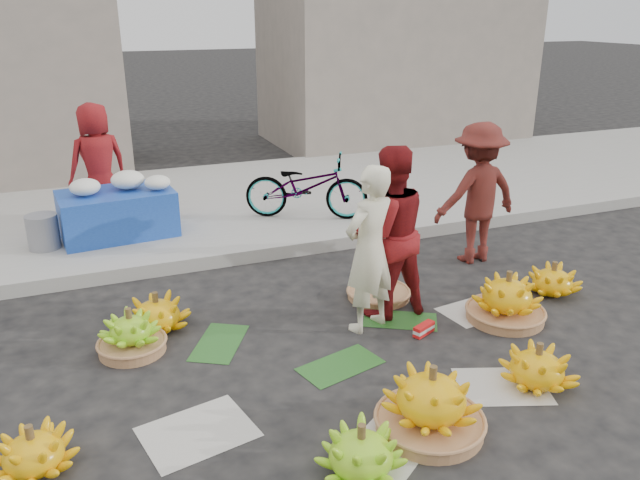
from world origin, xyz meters
name	(u,v)px	position (x,y,z in m)	size (l,w,h in m)	color
ground	(342,351)	(0.00, 0.00, 0.00)	(80.00, 80.00, 0.00)	black
curb	(263,251)	(0.00, 2.20, 0.07)	(40.00, 0.25, 0.15)	#9A9791
sidewalk	(220,202)	(0.00, 4.30, 0.06)	(40.00, 4.00, 0.12)	#9A9791
building_right	(396,15)	(4.50, 7.70, 2.50)	(5.00, 3.00, 5.00)	gray
newspaper_scatter	(387,405)	(0.00, -0.80, 0.00)	(3.20, 1.80, 0.00)	beige
banana_leaves	(321,342)	(-0.10, 0.20, 0.00)	(2.00, 1.00, 0.00)	#1D531B
banana_bunch_0	(33,452)	(-2.28, -0.59, 0.14)	(0.50, 0.50, 0.32)	yellow
banana_bunch_1	(361,452)	(-0.46, -1.34, 0.15)	(0.58, 0.58, 0.34)	#72C51C
banana_bunch_2	(431,403)	(0.13, -1.14, 0.21)	(0.71, 0.71, 0.48)	#9E6942
banana_bunch_3	(537,367)	(1.14, -0.97, 0.15)	(0.57, 0.57, 0.35)	yellow
banana_bunch_4	(507,299)	(1.58, -0.03, 0.20)	(0.78, 0.78, 0.47)	#9E6942
banana_bunch_5	(553,280)	(2.34, 0.25, 0.15)	(0.62, 0.62, 0.34)	yellow
banana_bunch_6	(131,334)	(-1.59, 0.63, 0.16)	(0.54, 0.54, 0.39)	#9E6942
banana_bunch_7	(157,313)	(-1.34, 0.94, 0.15)	(0.65, 0.65, 0.35)	yellow
basket_spare	(378,294)	(0.73, 0.80, 0.03)	(0.59, 0.59, 0.07)	#9E6942
incense_stack	(424,329)	(0.76, 0.00, 0.05)	(0.22, 0.07, 0.09)	red
vendor_cream	(369,250)	(0.37, 0.30, 0.73)	(0.53, 0.35, 1.46)	#F3EECD
vendor_red	(388,233)	(0.65, 0.50, 0.78)	(0.76, 0.59, 1.55)	maroon
man_striped	(477,193)	(2.13, 1.29, 0.76)	(0.99, 0.57, 1.53)	maroon
flower_table	(118,210)	(-1.44, 3.23, 0.42)	(1.34, 0.91, 0.74)	#1A41A9
grey_bucket	(43,232)	(-2.26, 3.08, 0.31)	(0.34, 0.34, 0.39)	gray
flower_vendor	(98,163)	(-1.58, 3.89, 0.85)	(0.72, 0.47, 1.46)	maroon
bicycle	(306,186)	(0.83, 3.03, 0.53)	(1.55, 0.54, 0.81)	gray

